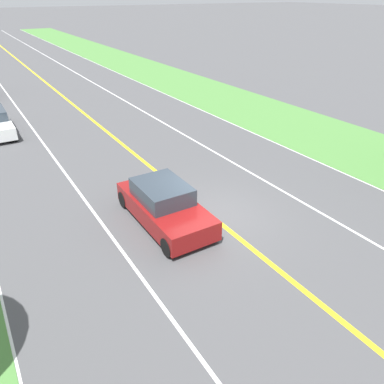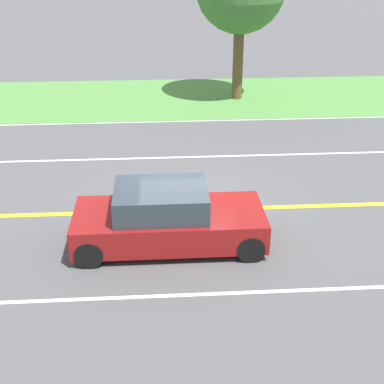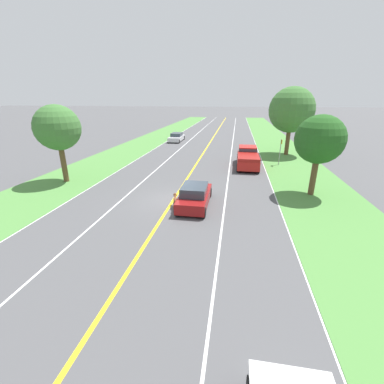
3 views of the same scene
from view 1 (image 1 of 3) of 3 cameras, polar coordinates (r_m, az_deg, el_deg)
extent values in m
plane|color=#4C4C4F|center=(13.38, 2.98, -3.69)|extent=(400.00, 400.00, 0.00)
cube|color=yellow|center=(13.38, 2.98, -3.67)|extent=(0.18, 160.00, 0.01)
cube|color=white|center=(17.87, 21.91, 2.84)|extent=(0.14, 160.00, 0.01)
cube|color=white|center=(12.07, -11.04, -8.23)|extent=(0.10, 160.00, 0.01)
cube|color=white|center=(15.39, 13.82, 0.06)|extent=(0.10, 160.00, 0.01)
cube|color=#4C843D|center=(20.23, 27.19, 4.66)|extent=(6.00, 160.00, 0.03)
cube|color=maroon|center=(12.83, -4.15, -2.65)|extent=(1.78, 4.21, 0.66)
cube|color=#2D3842|center=(12.66, -4.60, 0.09)|extent=(1.53, 2.02, 0.57)
cylinder|color=black|center=(11.37, -3.66, -8.37)|extent=(0.22, 0.61, 0.61)
cylinder|color=black|center=(14.02, -10.31, -1.11)|extent=(0.22, 0.61, 0.61)
cylinder|color=black|center=(12.05, 3.12, -5.98)|extent=(0.22, 0.61, 0.61)
cylinder|color=black|center=(14.58, -4.48, 0.51)|extent=(0.22, 0.61, 0.61)
ellipsoid|color=brown|center=(13.76, -1.07, -0.14)|extent=(0.36, 0.71, 0.28)
cylinder|color=brown|center=(13.73, -0.61, -1.81)|extent=(0.07, 0.07, 0.38)
cylinder|color=brown|center=(14.03, -1.95, -1.11)|extent=(0.07, 0.07, 0.38)
cylinder|color=brown|center=(13.82, -0.15, -1.59)|extent=(0.07, 0.07, 0.38)
cylinder|color=brown|center=(14.12, -1.50, -0.89)|extent=(0.07, 0.07, 0.38)
cylinder|color=brown|center=(13.53, -0.24, -0.14)|extent=(0.18, 0.21, 0.18)
sphere|color=brown|center=(13.42, 0.12, -0.07)|extent=(0.28, 0.28, 0.23)
ellipsoid|color=#331E14|center=(13.33, 0.60, -0.37)|extent=(0.13, 0.13, 0.09)
cone|color=#55301C|center=(13.35, -0.11, 0.18)|extent=(0.09, 0.09, 0.10)
cone|color=#55301C|center=(13.42, 0.28, 0.36)|extent=(0.09, 0.09, 0.10)
cylinder|color=brown|center=(14.04, -2.33, 0.64)|extent=(0.11, 0.26, 0.25)
cylinder|color=black|center=(22.16, -25.41, 7.85)|extent=(0.22, 0.66, 0.66)
cylinder|color=black|center=(25.87, -26.73, 10.24)|extent=(0.22, 0.66, 0.66)
camera|label=2|loc=(11.40, -61.60, 10.66)|focal=50.00mm
camera|label=3|loc=(25.17, -28.45, 24.15)|focal=24.00mm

